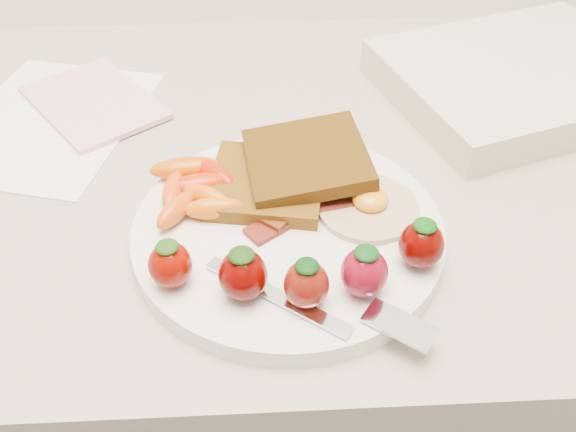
{
  "coord_description": "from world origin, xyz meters",
  "views": [
    {
      "loc": [
        0.0,
        1.16,
        1.3
      ],
      "look_at": [
        0.02,
        1.57,
        0.93
      ],
      "focal_mm": 40.0,
      "sensor_mm": 36.0,
      "label": 1
    }
  ],
  "objects": [
    {
      "name": "baby_carrots",
      "position": [
        -0.06,
        1.61,
        0.93
      ],
      "size": [
        0.09,
        0.1,
        0.02
      ],
      "color": "red",
      "rests_on": "plate"
    },
    {
      "name": "paper_sheet",
      "position": [
        -0.23,
        1.77,
        0.9
      ],
      "size": [
        0.23,
        0.28,
        0.0
      ],
      "primitive_type": "cube",
      "rotation": [
        0.0,
        0.0,
        -0.26
      ],
      "color": "white",
      "rests_on": "counter"
    },
    {
      "name": "counter",
      "position": [
        0.0,
        1.7,
        0.45
      ],
      "size": [
        2.0,
        0.6,
        0.9
      ],
      "primitive_type": "cube",
      "color": "gray",
      "rests_on": "ground"
    },
    {
      "name": "strawberries",
      "position": [
        0.03,
        1.5,
        0.94
      ],
      "size": [
        0.23,
        0.07,
        0.05
      ],
      "color": "#760800",
      "rests_on": "plate"
    },
    {
      "name": "toast_lower",
      "position": [
        0.01,
        1.62,
        0.93
      ],
      "size": [
        0.12,
        0.12,
        0.01
      ],
      "primitive_type": "cube",
      "rotation": [
        0.0,
        0.0,
        -0.17
      ],
      "color": "#412606",
      "rests_on": "plate"
    },
    {
      "name": "notepad",
      "position": [
        -0.19,
        1.8,
        0.91
      ],
      "size": [
        0.19,
        0.2,
        0.01
      ],
      "primitive_type": "cube",
      "rotation": [
        0.0,
        0.0,
        0.63
      ],
      "color": "#E6A8B6",
      "rests_on": "paper_sheet"
    },
    {
      "name": "plate",
      "position": [
        0.02,
        1.57,
        0.91
      ],
      "size": [
        0.27,
        0.27,
        0.02
      ],
      "primitive_type": "cylinder",
      "color": "white",
      "rests_on": "counter"
    },
    {
      "name": "fork",
      "position": [
        0.05,
        1.47,
        0.92
      ],
      "size": [
        0.17,
        0.1,
        0.0
      ],
      "color": "silver",
      "rests_on": "plate"
    },
    {
      "name": "appliance",
      "position": [
        0.3,
        1.8,
        0.92
      ],
      "size": [
        0.35,
        0.31,
        0.04
      ],
      "primitive_type": "cube",
      "rotation": [
        0.0,
        0.0,
        0.32
      ],
      "color": "beige",
      "rests_on": "counter"
    },
    {
      "name": "toast_upper",
      "position": [
        0.04,
        1.63,
        0.94
      ],
      "size": [
        0.12,
        0.12,
        0.03
      ],
      "primitive_type": "cube",
      "rotation": [
        0.0,
        -0.1,
        0.11
      ],
      "color": "#342006",
      "rests_on": "toast_lower"
    },
    {
      "name": "bacon_strips",
      "position": [
        0.03,
        1.59,
        0.92
      ],
      "size": [
        0.1,
        0.09,
        0.01
      ],
      "color": "#501A12",
      "rests_on": "plate"
    },
    {
      "name": "fried_egg",
      "position": [
        0.09,
        1.59,
        0.92
      ],
      "size": [
        0.09,
        0.09,
        0.02
      ],
      "color": "white",
      "rests_on": "plate"
    }
  ]
}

